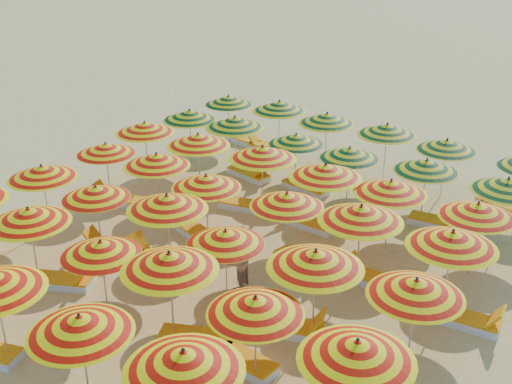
# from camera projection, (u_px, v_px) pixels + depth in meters

# --- Properties ---
(ground) EXTENTS (120.00, 120.00, 0.00)m
(ground) POSITION_uv_depth(u_px,v_px,m) (246.00, 249.00, 18.36)
(ground) COLOR #ECBE69
(ground) RESTS_ON ground
(umbrella_3) EXTENTS (2.11, 2.11, 2.14)m
(umbrella_3) POSITION_uv_depth(u_px,v_px,m) (80.00, 325.00, 11.84)
(umbrella_3) COLOR silver
(umbrella_3) RESTS_ON ground
(umbrella_4) EXTENTS (2.13, 2.13, 2.24)m
(umbrella_4) POSITION_uv_depth(u_px,v_px,m) (184.00, 361.00, 10.77)
(umbrella_4) COLOR silver
(umbrella_4) RESTS_ON ground
(umbrella_7) EXTENTS (2.29, 2.29, 2.20)m
(umbrella_7) POSITION_uv_depth(u_px,v_px,m) (29.00, 216.00, 15.91)
(umbrella_7) COLOR silver
(umbrella_7) RESTS_ON ground
(umbrella_8) EXTENTS (2.19, 2.19, 2.00)m
(umbrella_8) POSITION_uv_depth(u_px,v_px,m) (101.00, 248.00, 14.76)
(umbrella_8) COLOR silver
(umbrella_8) RESTS_ON ground
(umbrella_9) EXTENTS (2.34, 2.34, 2.28)m
(umbrella_9) POSITION_uv_depth(u_px,v_px,m) (169.00, 261.00, 13.73)
(umbrella_9) COLOR silver
(umbrella_9) RESTS_ON ground
(umbrella_10) EXTENTS (2.47, 2.47, 2.09)m
(umbrella_10) POSITION_uv_depth(u_px,v_px,m) (256.00, 306.00, 12.50)
(umbrella_10) COLOR silver
(umbrella_10) RESTS_ON ground
(umbrella_11) EXTENTS (2.65, 2.65, 2.23)m
(umbrella_11) POSITION_uv_depth(u_px,v_px,m) (357.00, 351.00, 11.03)
(umbrella_11) COLOR silver
(umbrella_11) RESTS_ON ground
(umbrella_12) EXTENTS (2.44, 2.44, 2.14)m
(umbrella_12) POSITION_uv_depth(u_px,v_px,m) (42.00, 172.00, 18.69)
(umbrella_12) COLOR silver
(umbrella_12) RESTS_ON ground
(umbrella_13) EXTENTS (2.49, 2.49, 2.02)m
(umbrella_13) POSITION_uv_depth(u_px,v_px,m) (96.00, 192.00, 17.63)
(umbrella_13) COLOR silver
(umbrella_13) RESTS_ON ground
(umbrella_14) EXTENTS (2.68, 2.68, 2.27)m
(umbrella_14) POSITION_uv_depth(u_px,v_px,m) (167.00, 202.00, 16.50)
(umbrella_14) COLOR silver
(umbrella_14) RESTS_ON ground
(umbrella_15) EXTENTS (2.24, 2.24, 2.01)m
(umbrella_15) POSITION_uv_depth(u_px,v_px,m) (226.00, 237.00, 15.24)
(umbrella_15) COLOR silver
(umbrella_15) RESTS_ON ground
(umbrella_16) EXTENTS (2.35, 2.35, 2.28)m
(umbrella_16) POSITION_uv_depth(u_px,v_px,m) (316.00, 259.00, 13.81)
(umbrella_16) COLOR silver
(umbrella_16) RESTS_ON ground
(umbrella_17) EXTENTS (2.35, 2.35, 2.15)m
(umbrella_17) POSITION_uv_depth(u_px,v_px,m) (416.00, 288.00, 12.99)
(umbrella_17) COLOR silver
(umbrella_17) RESTS_ON ground
(umbrella_18) EXTENTS (2.07, 2.07, 2.04)m
(umbrella_18) POSITION_uv_depth(u_px,v_px,m) (106.00, 149.00, 20.77)
(umbrella_18) COLOR silver
(umbrella_18) RESTS_ON ground
(umbrella_19) EXTENTS (2.36, 2.36, 2.17)m
(umbrella_19) POSITION_uv_depth(u_px,v_px,m) (157.00, 160.00, 19.51)
(umbrella_19) COLOR silver
(umbrella_19) RESTS_ON ground
(umbrella_20) EXTENTS (2.65, 2.65, 2.12)m
(umbrella_20) POSITION_uv_depth(u_px,v_px,m) (206.00, 182.00, 18.09)
(umbrella_20) COLOR silver
(umbrella_20) RESTS_ON ground
(umbrella_21) EXTENTS (2.21, 2.21, 2.12)m
(umbrella_21) POSITION_uv_depth(u_px,v_px,m) (287.00, 200.00, 16.98)
(umbrella_21) COLOR silver
(umbrella_21) RESTS_ON ground
(umbrella_22) EXTENTS (2.63, 2.63, 2.29)m
(umbrella_22) POSITION_uv_depth(u_px,v_px,m) (361.00, 214.00, 15.86)
(umbrella_22) COLOR silver
(umbrella_22) RESTS_ON ground
(umbrella_23) EXTENTS (2.49, 2.49, 2.25)m
(umbrella_23) POSITION_uv_depth(u_px,v_px,m) (452.00, 239.00, 14.70)
(umbrella_23) COLOR silver
(umbrella_23) RESTS_ON ground
(umbrella_24) EXTENTS (2.47, 2.47, 2.19)m
(umbrella_24) POSITION_uv_depth(u_px,v_px,m) (145.00, 128.00, 22.34)
(umbrella_24) COLOR silver
(umbrella_24) RESTS_ON ground
(umbrella_25) EXTENTS (2.77, 2.77, 2.24)m
(umbrella_25) POSITION_uv_depth(u_px,v_px,m) (198.00, 140.00, 21.01)
(umbrella_25) COLOR silver
(umbrella_25) RESTS_ON ground
(umbrella_26) EXTENTS (2.63, 2.63, 2.27)m
(umbrella_26) POSITION_uv_depth(u_px,v_px,m) (263.00, 153.00, 19.84)
(umbrella_26) COLOR silver
(umbrella_26) RESTS_ON ground
(umbrella_27) EXTENTS (2.27, 2.27, 2.28)m
(umbrella_27) POSITION_uv_depth(u_px,v_px,m) (326.00, 171.00, 18.46)
(umbrella_27) COLOR silver
(umbrella_27) RESTS_ON ground
(umbrella_28) EXTENTS (2.25, 2.25, 2.17)m
(umbrella_28) POSITION_uv_depth(u_px,v_px,m) (391.00, 187.00, 17.61)
(umbrella_28) COLOR silver
(umbrella_28) RESTS_ON ground
(umbrella_29) EXTENTS (2.57, 2.57, 2.11)m
(umbrella_29) POSITION_uv_depth(u_px,v_px,m) (478.00, 210.00, 16.40)
(umbrella_29) COLOR silver
(umbrella_29) RESTS_ON ground
(umbrella_30) EXTENTS (2.42, 2.42, 2.15)m
(umbrella_30) POSITION_uv_depth(u_px,v_px,m) (189.00, 115.00, 23.81)
(umbrella_30) COLOR silver
(umbrella_30) RESTS_ON ground
(umbrella_31) EXTENTS (2.81, 2.81, 2.27)m
(umbrella_31) POSITION_uv_depth(u_px,v_px,m) (235.00, 122.00, 22.66)
(umbrella_31) COLOR silver
(umbrella_31) RESTS_ON ground
(umbrella_32) EXTENTS (1.96, 1.96, 1.96)m
(umbrella_32) POSITION_uv_depth(u_px,v_px,m) (296.00, 139.00, 21.83)
(umbrella_32) COLOR silver
(umbrella_32) RESTS_ON ground
(umbrella_33) EXTENTS (2.27, 2.27, 2.03)m
(umbrella_33) POSITION_uv_depth(u_px,v_px,m) (349.00, 153.00, 20.42)
(umbrella_33) COLOR silver
(umbrella_33) RESTS_ON ground
(umbrella_34) EXTENTS (2.30, 2.30, 2.12)m
(umbrella_34) POSITION_uv_depth(u_px,v_px,m) (427.00, 166.00, 19.22)
(umbrella_34) COLOR silver
(umbrella_34) RESTS_ON ground
(umbrella_35) EXTENTS (2.62, 2.62, 2.15)m
(umbrella_35) POSITION_uv_depth(u_px,v_px,m) (508.00, 185.00, 17.82)
(umbrella_35) COLOR silver
(umbrella_35) RESTS_ON ground
(umbrella_36) EXTENTS (2.50, 2.50, 2.05)m
(umbrella_36) POSITION_uv_depth(u_px,v_px,m) (229.00, 100.00, 25.98)
(umbrella_36) COLOR silver
(umbrella_36) RESTS_ON ground
(umbrella_37) EXTENTS (2.46, 2.46, 2.23)m
(umbrella_37) POSITION_uv_depth(u_px,v_px,m) (279.00, 106.00, 24.62)
(umbrella_37) COLOR silver
(umbrella_37) RESTS_ON ground
(umbrella_38) EXTENTS (2.24, 2.24, 2.21)m
(umbrella_38) POSITION_uv_depth(u_px,v_px,m) (327.00, 118.00, 23.27)
(umbrella_38) COLOR silver
(umbrella_38) RESTS_ON ground
(umbrella_39) EXTENTS (2.73, 2.73, 2.19)m
(umbrella_39) POSITION_uv_depth(u_px,v_px,m) (387.00, 130.00, 22.14)
(umbrella_39) COLOR silver
(umbrella_39) RESTS_ON ground
(umbrella_40) EXTENTS (2.59, 2.59, 2.10)m
(umbrella_40) POSITION_uv_depth(u_px,v_px,m) (447.00, 145.00, 20.93)
(umbrella_40) COLOR silver
(umbrella_40) RESTS_ON ground
(lounger_4) EXTENTS (1.82, 1.25, 0.69)m
(lounger_4) POSITION_uv_depth(u_px,v_px,m) (61.00, 281.00, 16.50)
(lounger_4) COLOR white
(lounger_4) RESTS_ON ground
(lounger_5) EXTENTS (1.82, 1.25, 0.69)m
(lounger_5) POSITION_uv_depth(u_px,v_px,m) (199.00, 338.00, 14.30)
(lounger_5) COLOR white
(lounger_5) RESTS_ON ground
(lounger_6) EXTENTS (1.78, 0.75, 0.69)m
(lounger_6) POSITION_uv_depth(u_px,v_px,m) (239.00, 358.00, 13.67)
(lounger_6) COLOR white
(lounger_6) RESTS_ON ground
(lounger_8) EXTENTS (1.82, 1.18, 0.69)m
(lounger_8) POSITION_uv_depth(u_px,v_px,m) (116.00, 248.00, 18.07)
(lounger_8) COLOR white
(lounger_8) RESTS_ON ground
(lounger_9) EXTENTS (1.77, 0.72, 0.69)m
(lounger_9) POSITION_uv_depth(u_px,v_px,m) (153.00, 259.00, 17.51)
(lounger_9) COLOR white
(lounger_9) RESTS_ON ground
(lounger_10) EXTENTS (1.83, 1.13, 0.69)m
(lounger_10) POSITION_uv_depth(u_px,v_px,m) (289.00, 327.00, 14.66)
(lounger_10) COLOR white
(lounger_10) RESTS_ON ground
(lounger_11) EXTENTS (1.83, 1.06, 0.69)m
(lounger_11) POSITION_uv_depth(u_px,v_px,m) (118.00, 200.00, 21.07)
(lounger_11) COLOR white
(lounger_11) RESTS_ON ground
(lounger_12) EXTENTS (1.83, 1.11, 0.69)m
(lounger_12) POSITION_uv_depth(u_px,v_px,m) (193.00, 230.00, 19.11)
(lounger_12) COLOR white
(lounger_12) RESTS_ON ground
(lounger_13) EXTENTS (1.81, 0.90, 0.69)m
(lounger_13) POSITION_uv_depth(u_px,v_px,m) (304.00, 262.00, 17.36)
(lounger_13) COLOR white
(lounger_13) RESTS_ON ground
(lounger_14) EXTENTS (1.76, 0.66, 0.69)m
(lounger_14) POSITION_uv_depth(u_px,v_px,m) (378.00, 280.00, 16.52)
(lounger_14) COLOR white
(lounger_14) RESTS_ON ground
(lounger_15) EXTENTS (1.77, 0.71, 0.69)m
(lounger_15) POSITION_uv_depth(u_px,v_px,m) (464.00, 319.00, 14.95)
(lounger_15) COLOR white
(lounger_15) RESTS_ON ground
(lounger_16) EXTENTS (1.82, 0.95, 0.69)m
(lounger_16) POSITION_uv_depth(u_px,v_px,m) (246.00, 205.00, 20.71)
(lounger_16) COLOR white
(lounger_16) RESTS_ON ground
(lounger_17) EXTENTS (1.76, 0.66, 0.69)m
(lounger_17) POSITION_uv_depth(u_px,v_px,m) (307.00, 222.00, 19.58)
(lounger_17) COLOR white
(lounger_17) RESTS_ON ground
(lounger_18) EXTENTS (1.81, 0.92, 0.69)m
(lounger_18) POSITION_uv_depth(u_px,v_px,m) (250.00, 174.00, 23.12)
(lounger_18) COLOR white
(lounger_18) RESTS_ON ground
(lounger_19) EXTENTS (1.80, 0.85, 0.69)m
(lounger_19) POSITION_uv_depth(u_px,v_px,m) (307.00, 188.00, 22.00)
(lounger_19) COLOR white
(lounger_19) RESTS_ON ground
(lounger_20) EXTENTS (1.78, 0.76, 0.69)m
(lounger_20) POSITION_uv_depth(u_px,v_px,m) (439.00, 222.00, 19.57)
(lounger_20) COLOR white
(lounger_20) RESTS_ON ground
(lounger_21) EXTENTS (1.80, 0.85, 0.69)m
(lounger_21) POSITION_uv_depth(u_px,v_px,m) (242.00, 139.00, 26.57)
(lounger_21) COLOR white
(lounger_21) RESTS_ON ground
(lounger_22) EXTENTS (1.82, 0.98, 0.69)m
(lounger_22) POSITION_uv_depth(u_px,v_px,m) (268.00, 146.00, 25.79)
(lounger_22) COLOR white
(lounger_22) RESTS_ON ground
(lounger_23) EXTENTS (1.83, 1.07, 0.69)m
(lounger_23) POSITION_uv_depth(u_px,v_px,m) (501.00, 206.00, 20.65)
(lounger_23) COLOR white
(lounger_23) RESTS_ON ground
(beachgoer_a) EXTENTS (0.43, 0.58, 1.44)m
(beachgoer_a) POSITION_uv_depth(u_px,v_px,m) (184.00, 207.00, 19.23)
(beachgoer_a) COLOR tan
(beachgoer_a) RESTS_ON ground
(beachgoer_b) EXTENTS (0.70, 0.84, 1.55)m
(beachgoer_b) POSITION_uv_depth(u_px,v_px,m) (237.00, 261.00, 16.20)
(beachgoer_b) COLOR tan
(beachgoer_b) RESTS_ON ground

